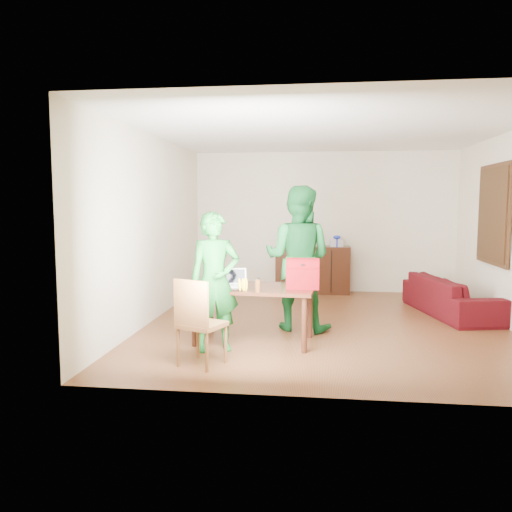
# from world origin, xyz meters

# --- Properties ---
(room) EXTENTS (5.20, 5.70, 2.90)m
(room) POSITION_xyz_m (0.01, 0.13, 1.31)
(room) COLOR #4B2812
(room) RESTS_ON ground
(table) EXTENTS (1.54, 0.95, 0.69)m
(table) POSITION_xyz_m (-0.88, -1.04, 0.61)
(table) COLOR black
(table) RESTS_ON ground
(chair) EXTENTS (0.55, 0.54, 0.94)m
(chair) POSITION_xyz_m (-1.32, -2.00, 0.27)
(chair) COLOR brown
(chair) RESTS_ON ground
(person_near) EXTENTS (0.69, 0.58, 1.62)m
(person_near) POSITION_xyz_m (-1.29, -1.45, 0.81)
(person_near) COLOR #15611F
(person_near) RESTS_ON ground
(person_far) EXTENTS (1.09, 0.94, 1.95)m
(person_far) POSITION_xyz_m (-0.37, -0.31, 0.97)
(person_far) COLOR #166329
(person_far) RESTS_ON ground
(laptop) EXTENTS (0.34, 0.27, 0.21)m
(laptop) POSITION_xyz_m (-1.12, -1.07, 0.74)
(laptop) COLOR white
(laptop) RESTS_ON table
(bananas) EXTENTS (0.18, 0.14, 0.06)m
(bananas) POSITION_xyz_m (-0.97, -1.37, 0.72)
(bananas) COLOR gold
(bananas) RESTS_ON table
(bottle) EXTENTS (0.06, 0.06, 0.17)m
(bottle) POSITION_xyz_m (-0.78, -1.44, 0.78)
(bottle) COLOR #522B12
(bottle) RESTS_ON table
(red_bag) EXTENTS (0.39, 0.23, 0.29)m
(red_bag) POSITION_xyz_m (-0.28, -1.10, 0.84)
(red_bag) COLOR maroon
(red_bag) RESTS_ON table
(sofa) EXTENTS (1.18, 2.10, 0.58)m
(sofa) POSITION_xyz_m (1.95, 0.86, 0.29)
(sofa) COLOR #400815
(sofa) RESTS_ON ground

